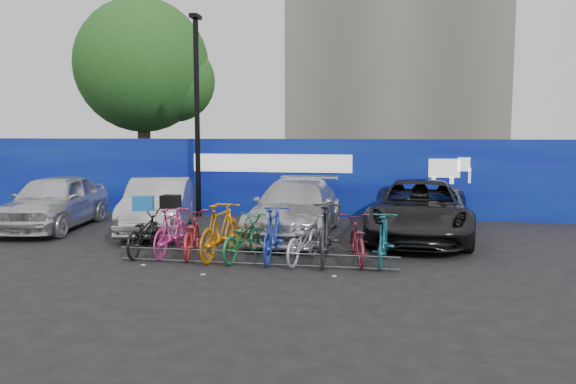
% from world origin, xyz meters
% --- Properties ---
extents(ground, '(100.00, 100.00, 0.00)m').
position_xyz_m(ground, '(0.00, 0.00, 0.00)').
color(ground, black).
rests_on(ground, ground).
extents(hoarding, '(22.00, 0.18, 2.40)m').
position_xyz_m(hoarding, '(0.01, 6.00, 1.20)').
color(hoarding, '#0A0A95').
rests_on(hoarding, ground).
extents(tree, '(5.40, 5.20, 7.80)m').
position_xyz_m(tree, '(-6.77, 10.06, 5.07)').
color(tree, '#382314').
rests_on(tree, ground).
extents(lamppost, '(0.25, 0.50, 6.11)m').
position_xyz_m(lamppost, '(-3.20, 5.40, 3.27)').
color(lamppost, black).
rests_on(lamppost, ground).
extents(bike_rack, '(5.60, 0.03, 0.30)m').
position_xyz_m(bike_rack, '(-0.00, -0.60, 0.16)').
color(bike_rack, '#595B60').
rests_on(bike_rack, ground).
extents(car_0, '(2.30, 4.54, 1.48)m').
position_xyz_m(car_0, '(-6.34, 2.67, 0.74)').
color(car_0, silver).
rests_on(car_0, ground).
extents(car_1, '(2.46, 4.48, 1.40)m').
position_xyz_m(car_1, '(-3.37, 2.72, 0.70)').
color(car_1, '#B2B2B7').
rests_on(car_1, ground).
extents(car_2, '(2.06, 4.86, 1.40)m').
position_xyz_m(car_2, '(0.27, 2.75, 0.70)').
color(car_2, silver).
rests_on(car_2, ground).
extents(car_3, '(2.73, 5.29, 1.43)m').
position_xyz_m(car_3, '(3.34, 2.92, 0.71)').
color(car_3, black).
rests_on(car_3, ground).
extents(bike_0, '(0.69, 1.83, 0.95)m').
position_xyz_m(bike_0, '(-2.61, 0.08, 0.48)').
color(bike_0, black).
rests_on(bike_0, ground).
extents(bike_1, '(0.56, 1.74, 1.03)m').
position_xyz_m(bike_1, '(-1.97, 0.03, 0.52)').
color(bike_1, '#D13187').
rests_on(bike_1, ground).
extents(bike_2, '(0.95, 1.87, 0.94)m').
position_xyz_m(bike_2, '(-1.55, 0.07, 0.47)').
color(bike_2, '#A92428').
rests_on(bike_2, ground).
extents(bike_3, '(0.80, 1.99, 1.16)m').
position_xyz_m(bike_3, '(-0.86, -0.06, 0.58)').
color(bike_3, '#CA7307').
rests_on(bike_3, ground).
extents(bike_4, '(0.98, 1.83, 0.91)m').
position_xyz_m(bike_4, '(-0.37, -0.08, 0.46)').
color(bike_4, '#176A39').
rests_on(bike_4, ground).
extents(bike_5, '(0.53, 1.86, 1.12)m').
position_xyz_m(bike_5, '(0.26, -0.09, 0.56)').
color(bike_5, '#1D35A2').
rests_on(bike_5, ground).
extents(bike_6, '(0.98, 1.83, 0.91)m').
position_xyz_m(bike_6, '(0.88, -0.08, 0.46)').
color(bike_6, '#AEB1B7').
rests_on(bike_6, ground).
extents(bike_7, '(0.64, 2.03, 1.21)m').
position_xyz_m(bike_7, '(1.33, -0.05, 0.60)').
color(bike_7, '#262628').
rests_on(bike_7, ground).
extents(bike_8, '(0.91, 1.84, 0.93)m').
position_xyz_m(bike_8, '(1.95, 0.05, 0.46)').
color(bike_8, maroon).
rests_on(bike_8, ground).
extents(bike_9, '(0.61, 1.74, 1.02)m').
position_xyz_m(bike_9, '(2.47, -0.04, 0.51)').
color(bike_9, '#165569').
rests_on(bike_9, ground).
extents(cargo_crate, '(0.50, 0.43, 0.30)m').
position_xyz_m(cargo_crate, '(-2.61, 0.08, 1.10)').
color(cargo_crate, blue).
rests_on(cargo_crate, bike_0).
extents(cargo_topcase, '(0.39, 0.35, 0.26)m').
position_xyz_m(cargo_topcase, '(-1.97, 0.03, 1.16)').
color(cargo_topcase, black).
rests_on(cargo_topcase, bike_1).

